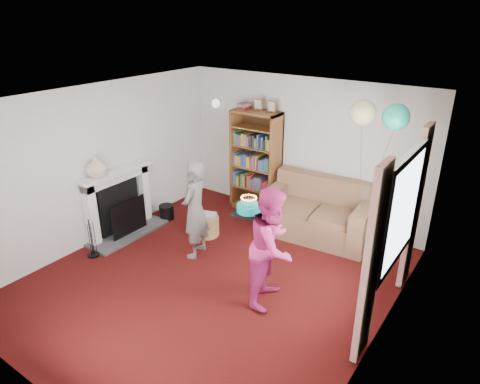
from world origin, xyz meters
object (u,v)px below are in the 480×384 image
Objects in this scene: person_magenta at (272,246)px; bookcase at (257,163)px; birthday_cake at (249,208)px; sofa at (319,214)px; person_striped at (195,210)px.

bookcase is at bearing 26.11° from person_magenta.
birthday_cake is at bearing 69.42° from person_magenta.
bookcase is 2.77m from person_magenta.
person_magenta reaches higher than sofa.
person_magenta is at bearing 66.84° from person_striped.
person_striped is (0.16, -1.92, -0.16)m from bookcase.
person_magenta is 4.23× the size of birthday_cake.
birthday_cake is (1.27, -2.14, 0.25)m from bookcase.
bookcase is at bearing 172.35° from person_striped.
sofa is 2.14m from person_striped.
sofa is 2.05m from person_magenta.
bookcase reaches higher than person_magenta.
person_striped reaches higher than sofa.
person_magenta is at bearing -86.89° from sofa.
person_striped is (-1.24, -1.70, 0.41)m from sofa.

